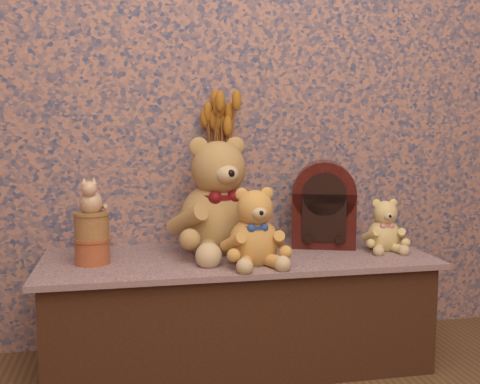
# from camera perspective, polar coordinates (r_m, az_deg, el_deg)

# --- Properties ---
(display_shelf) EXTENTS (1.40, 0.54, 0.41)m
(display_shelf) POSITION_cam_1_polar(r_m,az_deg,el_deg) (2.11, -0.27, -11.91)
(display_shelf) COLOR navy
(display_shelf) RESTS_ON ground
(teddy_large) EXTENTS (0.45, 0.51, 0.46)m
(teddy_large) POSITION_cam_1_polar(r_m,az_deg,el_deg) (2.07, -2.44, 0.11)
(teddy_large) COLOR #A26F3E
(teddy_large) RESTS_ON display_shelf
(teddy_medium) EXTENTS (0.24, 0.28, 0.28)m
(teddy_medium) POSITION_cam_1_polar(r_m,az_deg,el_deg) (1.91, 1.41, -3.17)
(teddy_medium) COLOR #BD7C35
(teddy_medium) RESTS_ON display_shelf
(teddy_small) EXTENTS (0.19, 0.22, 0.21)m
(teddy_small) POSITION_cam_1_polar(r_m,az_deg,el_deg) (2.19, 14.51, -3.05)
(teddy_small) COLOR tan
(teddy_small) RESTS_ON display_shelf
(cathedral_radio) EXTENTS (0.29, 0.24, 0.34)m
(cathedral_radio) POSITION_cam_1_polar(r_m,az_deg,el_deg) (2.22, 8.57, -1.16)
(cathedral_radio) COLOR black
(cathedral_radio) RESTS_ON display_shelf
(ceramic_vase) EXTENTS (0.12, 0.12, 0.19)m
(ceramic_vase) POSITION_cam_1_polar(r_m,az_deg,el_deg) (2.21, -1.91, -3.09)
(ceramic_vase) COLOR tan
(ceramic_vase) RESTS_ON display_shelf
(dried_stalks) EXTENTS (0.26, 0.26, 0.43)m
(dried_stalks) POSITION_cam_1_polar(r_m,az_deg,el_deg) (2.18, -1.94, 4.95)
(dried_stalks) COLOR #B1671C
(dried_stalks) RESTS_ON ceramic_vase
(biscuit_tin_lower) EXTENTS (0.15, 0.15, 0.09)m
(biscuit_tin_lower) POSITION_cam_1_polar(r_m,az_deg,el_deg) (1.99, -14.85, -5.87)
(biscuit_tin_lower) COLOR #C47939
(biscuit_tin_lower) RESTS_ON display_shelf
(biscuit_tin_upper) EXTENTS (0.14, 0.14, 0.09)m
(biscuit_tin_upper) POSITION_cam_1_polar(r_m,az_deg,el_deg) (1.97, -14.92, -3.36)
(biscuit_tin_upper) COLOR tan
(biscuit_tin_upper) RESTS_ON biscuit_tin_lower
(cat_figurine) EXTENTS (0.10, 0.11, 0.12)m
(cat_figurine) POSITION_cam_1_polar(r_m,az_deg,el_deg) (1.96, -15.02, -0.26)
(cat_figurine) COLOR silver
(cat_figurine) RESTS_ON biscuit_tin_upper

